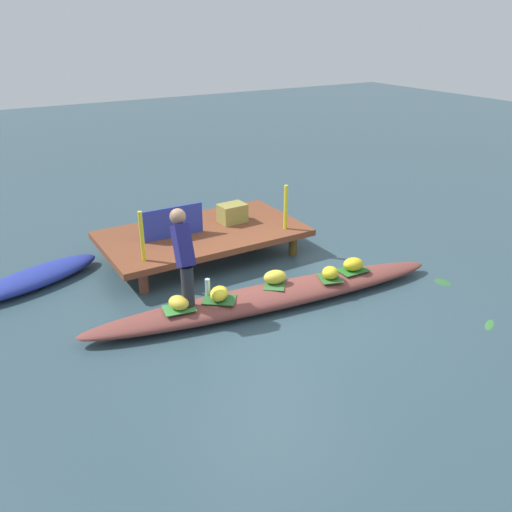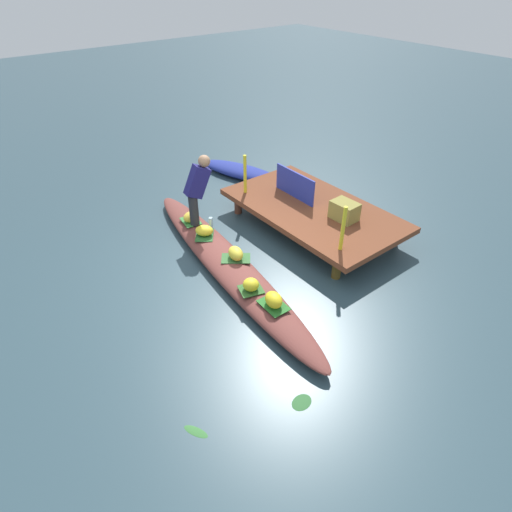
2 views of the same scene
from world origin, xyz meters
name	(u,v)px [view 1 (image 1 of 2)]	position (x,y,z in m)	size (l,w,h in m)	color
canal_water	(271,304)	(0.00, 0.00, 0.00)	(40.00, 40.00, 0.00)	#2F4751
dock_platform	(203,234)	(-0.08, 1.94, 0.38)	(3.20, 1.80, 0.44)	brown
vendor_boat	(271,296)	(0.00, 0.00, 0.12)	(5.11, 0.64, 0.25)	brown
moored_boat	(34,278)	(-2.65, 2.26, 0.11)	(2.04, 0.59, 0.23)	navy
leaf_mat_0	(179,308)	(-1.28, 0.13, 0.25)	(0.39, 0.28, 0.01)	#38843A
banana_bunch_0	(179,303)	(-1.28, 0.13, 0.34)	(0.28, 0.22, 0.17)	yellow
leaf_mat_1	(219,299)	(-0.75, 0.08, 0.25)	(0.42, 0.29, 0.01)	#275D29
banana_bunch_1	(219,294)	(-0.75, 0.08, 0.34)	(0.30, 0.22, 0.17)	yellow
leaf_mat_2	(330,278)	(0.86, -0.18, 0.25)	(0.32, 0.29, 0.01)	#2F6228
banana_bunch_2	(330,273)	(0.86, -0.18, 0.34)	(0.23, 0.23, 0.18)	yellow
leaf_mat_3	(353,270)	(1.31, -0.14, 0.25)	(0.42, 0.28, 0.01)	#256926
banana_bunch_3	(353,264)	(1.31, -0.14, 0.35)	(0.30, 0.22, 0.19)	yellow
leaf_mat_4	(275,283)	(0.12, 0.10, 0.25)	(0.45, 0.27, 0.01)	#326631
banana_bunch_4	(275,277)	(0.12, 0.10, 0.35)	(0.32, 0.21, 0.19)	yellow
vendor_person	(183,253)	(-1.13, 0.24, 0.94)	(0.24, 0.49, 1.21)	#28282D
water_bottle	(208,287)	(-0.82, 0.26, 0.37)	(0.07, 0.07, 0.24)	#AAD0E4
market_banner	(173,222)	(-0.58, 1.94, 0.68)	(1.00, 0.03, 0.49)	#27359F
railing_post_west	(142,236)	(-1.28, 1.34, 0.80)	(0.06, 0.06, 0.73)	yellow
railing_post_east	(286,207)	(1.12, 1.34, 0.80)	(0.06, 0.06, 0.73)	yellow
produce_crate	(232,213)	(0.53, 2.06, 0.59)	(0.44, 0.32, 0.31)	olive
drifting_plant_0	(443,282)	(2.54, -0.75, 0.00)	(0.26, 0.19, 0.01)	#2D632F
drifting_plant_1	(490,325)	(2.11, -1.88, 0.00)	(0.29, 0.10, 0.01)	#357334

